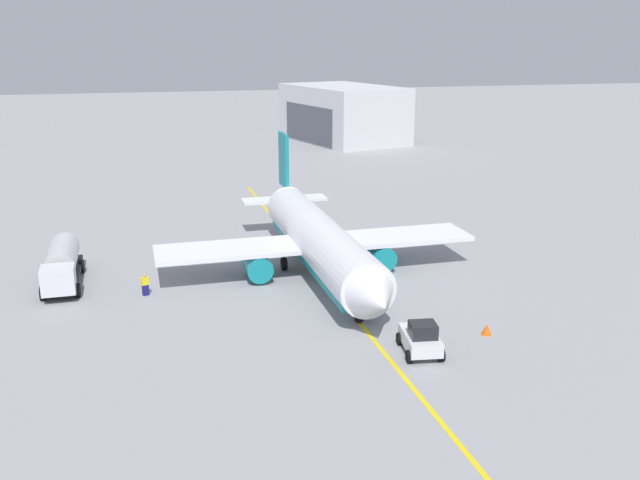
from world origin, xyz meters
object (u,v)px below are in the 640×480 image
Objects in this scene: refueling_worker at (145,285)px; fuel_tanker at (62,264)px; airplane at (319,241)px; pushback_tug at (421,338)px; safety_cone_nose at (487,329)px.

fuel_tanker is at bearing -123.13° from refueling_worker.
airplane reaches higher than refueling_worker.
pushback_tug reaches higher than refueling_worker.
airplane is at bearing 97.09° from refueling_worker.
refueling_worker is 2.28× the size of safety_cone_nose.
refueling_worker is at bearing -82.91° from airplane.
airplane reaches higher than pushback_tug.
fuel_tanker is 2.53× the size of pushback_tug.
airplane is 20.47m from fuel_tanker.
airplane is 8.31× the size of pushback_tug.
pushback_tug is 2.24× the size of refueling_worker.
fuel_tanker is (-2.36, -20.31, -1.06)m from airplane.
airplane is 14.26m from refueling_worker.
refueling_worker reaches higher than safety_cone_nose.
fuel_tanker is 7.56m from refueling_worker.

